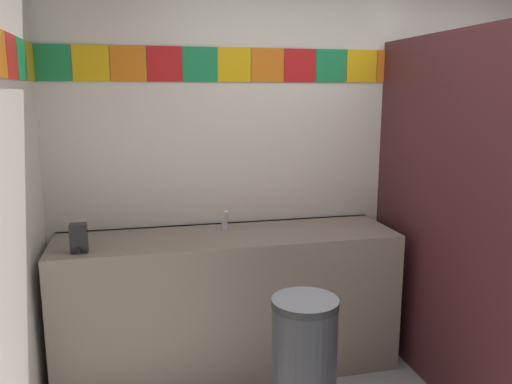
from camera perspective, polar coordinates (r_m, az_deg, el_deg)
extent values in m
cube|color=silver|center=(3.61, 9.44, 4.33)|extent=(3.90, 0.08, 2.64)
cube|color=#1E8C4C|center=(3.30, -21.75, 13.22)|extent=(0.21, 0.01, 0.21)
cube|color=yellow|center=(3.28, -17.91, 13.49)|extent=(0.21, 0.01, 0.21)
cube|color=orange|center=(3.27, -14.02, 13.70)|extent=(0.21, 0.01, 0.21)
cube|color=red|center=(3.28, -10.12, 13.85)|extent=(0.21, 0.01, 0.21)
cube|color=#1E8C4C|center=(3.29, -6.25, 13.94)|extent=(0.21, 0.01, 0.21)
cube|color=yellow|center=(3.33, -2.43, 13.96)|extent=(0.21, 0.01, 0.21)
cube|color=orange|center=(3.37, 1.29, 13.93)|extent=(0.21, 0.01, 0.21)
cube|color=red|center=(3.43, 4.90, 13.84)|extent=(0.21, 0.01, 0.21)
cube|color=#1E8C4C|center=(3.51, 8.36, 13.71)|extent=(0.21, 0.01, 0.21)
cube|color=yellow|center=(3.59, 11.67, 13.54)|extent=(0.21, 0.01, 0.21)
cube|color=orange|center=(3.69, 14.82, 13.34)|extent=(0.21, 0.01, 0.21)
cube|color=red|center=(3.79, 17.80, 13.11)|extent=(0.21, 0.01, 0.21)
cube|color=#1E8C4C|center=(3.90, 20.60, 12.87)|extent=(0.21, 0.01, 0.21)
cube|color=yellow|center=(4.03, 23.23, 12.61)|extent=(0.21, 0.01, 0.21)
cube|color=orange|center=(4.16, 25.70, 12.34)|extent=(0.21, 0.01, 0.21)
cube|color=orange|center=(2.56, -26.63, 13.66)|extent=(0.01, 0.21, 0.21)
cube|color=red|center=(2.78, -25.57, 13.46)|extent=(0.01, 0.21, 0.21)
cube|color=#1E8C4C|center=(3.00, -24.66, 13.29)|extent=(0.01, 0.21, 0.21)
cube|color=yellow|center=(3.22, -23.88, 13.14)|extent=(0.01, 0.21, 0.21)
cube|color=gray|center=(3.30, -3.09, -12.10)|extent=(2.08, 0.57, 0.88)
cube|color=gray|center=(3.42, -3.95, -4.15)|extent=(2.08, 0.03, 0.08)
cylinder|color=white|center=(3.14, -3.06, -5.84)|extent=(0.34, 0.34, 0.10)
cylinder|color=silver|center=(3.25, -3.51, -3.78)|extent=(0.04, 0.04, 0.05)
cylinder|color=silver|center=(3.18, -3.38, -2.79)|extent=(0.02, 0.06, 0.09)
cube|color=black|center=(2.94, -19.11, -4.86)|extent=(0.09, 0.07, 0.16)
cylinder|color=black|center=(2.92, -19.12, -6.24)|extent=(0.02, 0.02, 0.03)
cube|color=#471E23|center=(3.11, 19.70, -2.70)|extent=(0.04, 1.48, 2.06)
cylinder|color=white|center=(3.87, 23.71, -13.28)|extent=(0.38, 0.38, 0.40)
torus|color=white|center=(3.79, 23.97, -10.31)|extent=(0.39, 0.39, 0.05)
cube|color=white|center=(3.90, 22.30, -7.18)|extent=(0.34, 0.17, 0.34)
cylinder|color=#333338|center=(2.74, 5.34, -19.34)|extent=(0.33, 0.33, 0.70)
cylinder|color=#262628|center=(2.58, 5.49, -12.19)|extent=(0.33, 0.33, 0.04)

